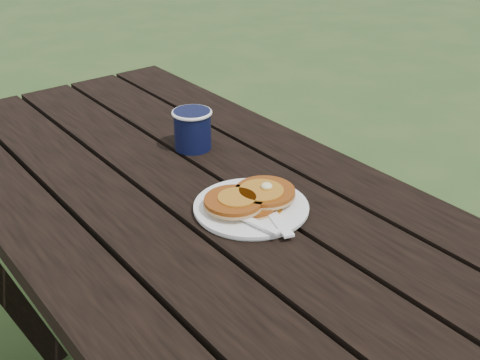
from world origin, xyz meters
TOP-DOWN VIEW (x-y plane):
  - plate at (0.05, -0.01)m, footprint 0.23×0.23m
  - pancake_stack at (0.05, -0.00)m, footprint 0.18×0.12m
  - knife at (0.06, -0.05)m, footprint 0.08×0.18m
  - fork at (0.01, -0.07)m, footprint 0.06×0.16m
  - coffee_cup at (0.12, 0.29)m, footprint 0.09×0.09m

SIDE VIEW (x-z plane):
  - plate at x=0.05m, z-range 0.75..0.76m
  - knife at x=0.06m, z-range 0.76..0.76m
  - fork at x=0.01m, z-range 0.77..0.77m
  - pancake_stack at x=0.05m, z-range 0.76..0.79m
  - coffee_cup at x=0.12m, z-range 0.76..0.85m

